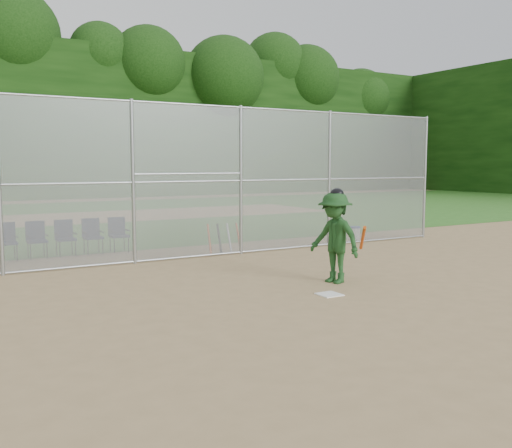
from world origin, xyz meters
TOP-DOWN VIEW (x-y plane):
  - ground at (0.00, 0.00)m, footprint 100.00×100.00m
  - grass_strip at (0.00, 18.00)m, footprint 100.00×100.00m
  - dirt_patch_far at (0.00, 18.00)m, footprint 24.00×24.00m
  - backstop_fence at (0.00, 5.00)m, footprint 16.09×0.09m
  - treeline at (0.00, 20.00)m, footprint 81.00×60.00m
  - home_plate at (0.03, -0.15)m, footprint 0.42×0.42m
  - batter_at_plate at (0.81, 0.69)m, footprint 1.10×1.38m
  - water_cooler at (5.65, 5.72)m, footprint 0.34×0.34m
  - spare_bats at (0.61, 5.24)m, footprint 0.96×0.36m
  - chair_1 at (-4.65, 7.03)m, footprint 0.54×0.52m
  - chair_2 at (-3.93, 7.03)m, footprint 0.54×0.52m
  - chair_3 at (-3.20, 7.03)m, footprint 0.54×0.52m
  - chair_4 at (-2.48, 7.03)m, footprint 0.54×0.52m
  - chair_5 at (-1.76, 7.03)m, footprint 0.54×0.52m

SIDE VIEW (x-z plane):
  - ground at x=0.00m, z-range 0.00..0.00m
  - grass_strip at x=0.00m, z-range 0.01..0.01m
  - dirt_patch_far at x=0.00m, z-range 0.01..0.01m
  - home_plate at x=0.03m, z-range 0.00..0.02m
  - water_cooler at x=5.65m, z-range 0.00..0.43m
  - spare_bats at x=0.61m, z-range 0.00..0.83m
  - chair_1 at x=-4.65m, z-range 0.00..0.96m
  - chair_2 at x=-3.93m, z-range 0.00..0.96m
  - chair_3 at x=-3.20m, z-range 0.00..0.96m
  - chair_4 at x=-2.48m, z-range 0.00..0.96m
  - chair_5 at x=-1.76m, z-range 0.00..0.96m
  - batter_at_plate at x=0.81m, z-range -0.03..1.92m
  - backstop_fence at x=0.00m, z-range 0.07..4.07m
  - treeline at x=0.00m, z-range 0.00..11.00m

